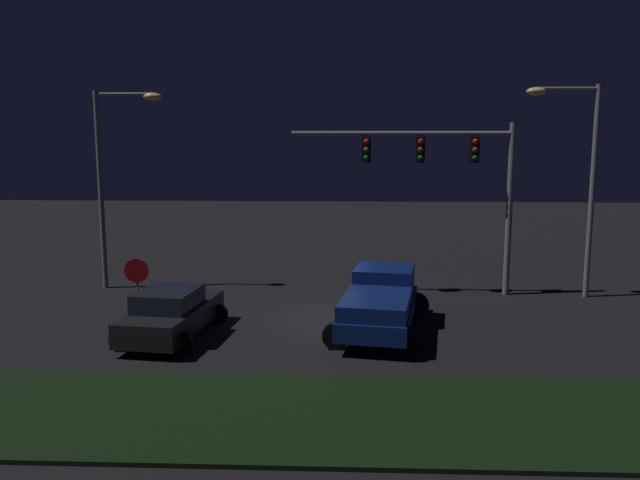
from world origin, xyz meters
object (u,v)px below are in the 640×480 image
traffic_signal_gantry (445,166)px  street_lamp_left (113,165)px  stop_sign (137,280)px  pickup_truck (381,299)px  car_sedan (171,313)px  street_lamp_right (579,164)px

traffic_signal_gantry → street_lamp_left: bearing=177.9°
street_lamp_left → stop_sign: (2.56, -5.41, -3.35)m
street_lamp_left → pickup_truck: bearing=-27.4°
car_sedan → street_lamp_right: size_ratio=0.58×
pickup_truck → street_lamp_left: street_lamp_left is taller
traffic_signal_gantry → street_lamp_left: size_ratio=1.07×
street_lamp_left → street_lamp_right: (17.58, -0.69, 0.06)m
traffic_signal_gantry → car_sedan: bearing=-146.9°
stop_sign → car_sedan: bearing=-33.9°
street_lamp_right → stop_sign: bearing=-162.6°
stop_sign → street_lamp_right: bearing=17.4°
pickup_truck → street_lamp_left: bearing=71.8°
car_sedan → traffic_signal_gantry: size_ratio=0.55×
car_sedan → street_lamp_right: bearing=-60.8°
traffic_signal_gantry → stop_sign: traffic_signal_gantry is taller
traffic_signal_gantry → stop_sign: (-10.20, -4.94, -3.34)m
car_sedan → traffic_signal_gantry: 11.42m
car_sedan → street_lamp_left: (-3.85, 6.28, 4.17)m
pickup_truck → traffic_signal_gantry: size_ratio=0.68×
street_lamp_left → stop_sign: bearing=-64.7°
car_sedan → street_lamp_right: street_lamp_right is taller
car_sedan → street_lamp_left: bearing=38.6°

